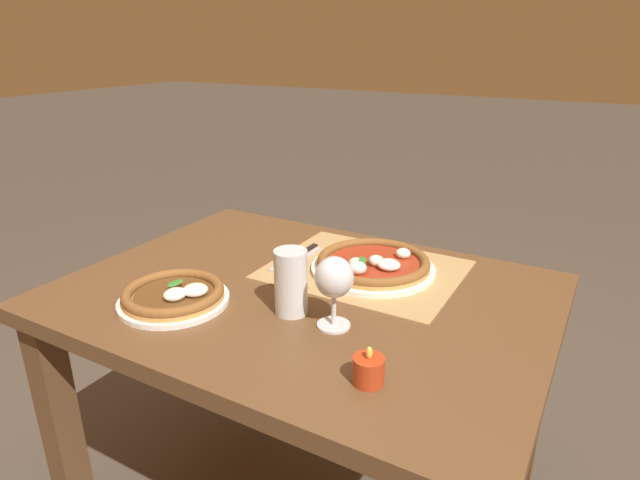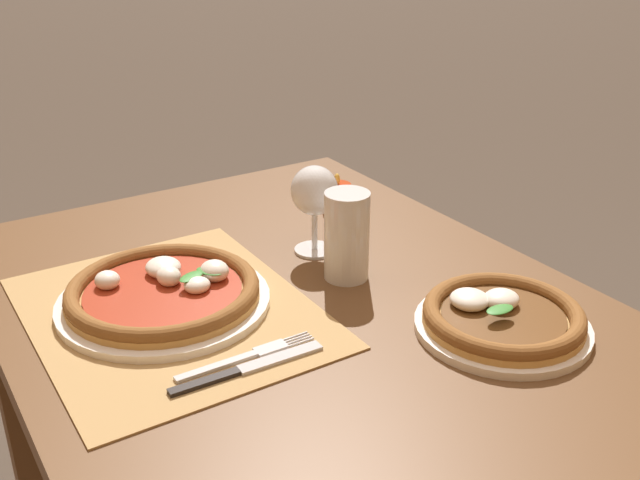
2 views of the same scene
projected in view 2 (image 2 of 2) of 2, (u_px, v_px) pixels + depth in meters
The scene contains 9 objects.
dining_table at pixel (300, 370), 1.18m from camera, with size 1.13×0.83×0.74m.
paper_placemat at pixel (170, 312), 1.10m from camera, with size 0.47×0.39×0.00m, color #A88451.
pizza_near at pixel (164, 292), 1.11m from camera, with size 0.32×0.32×0.05m.
pizza_far at pixel (502, 318), 1.05m from camera, with size 0.25×0.25×0.05m.
wine_glass at pixel (314, 194), 1.25m from camera, with size 0.08×0.08×0.16m.
pint_glass at pixel (347, 237), 1.18m from camera, with size 0.07×0.07×0.15m.
fork at pixel (247, 356), 0.99m from camera, with size 0.02×0.20×0.00m.
knife at pixel (248, 368), 0.96m from camera, with size 0.02×0.22×0.01m.
votive_candle at pixel (337, 197), 1.46m from camera, with size 0.06×0.06×0.07m.
Camera 2 is at (0.85, -0.50, 1.30)m, focal length 42.00 mm.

